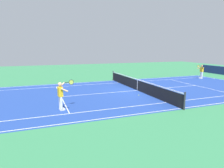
{
  "coord_description": "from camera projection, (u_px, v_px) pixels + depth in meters",
  "views": [
    {
      "loc": [
        7.84,
        14.58,
        3.54
      ],
      "look_at": [
        2.71,
        0.98,
        0.9
      ],
      "focal_mm": 31.25,
      "sensor_mm": 36.0,
      "label": 1
    }
  ],
  "objects": [
    {
      "name": "ground_plane",
      "position": [
        137.0,
        90.0,
        16.78
      ],
      "size": [
        60.0,
        60.0,
        0.0
      ],
      "primitive_type": "plane",
      "color": "#2D7247"
    },
    {
      "name": "court_slab",
      "position": [
        137.0,
        90.0,
        16.78
      ],
      "size": [
        24.2,
        11.4,
        0.0
      ],
      "primitive_type": "cube",
      "color": "navy",
      "rests_on": "ground_plane"
    },
    {
      "name": "court_line_markings",
      "position": [
        137.0,
        90.0,
        16.78
      ],
      "size": [
        23.85,
        11.05,
        0.01
      ],
      "color": "white",
      "rests_on": "ground_plane"
    },
    {
      "name": "tennis_net",
      "position": [
        137.0,
        85.0,
        16.69
      ],
      "size": [
        0.1,
        11.7,
        1.08
      ],
      "color": "#2D2D33",
      "rests_on": "ground_plane"
    },
    {
      "name": "tennis_player_near",
      "position": [
        61.0,
        94.0,
        11.27
      ],
      "size": [
        1.03,
        0.82,
        1.7
      ],
      "color": "white",
      "rests_on": "ground_plane"
    },
    {
      "name": "tennis_player_far",
      "position": [
        201.0,
        71.0,
        23.25
      ],
      "size": [
        1.11,
        0.77,
        1.7
      ],
      "color": "white",
      "rests_on": "ground_plane"
    },
    {
      "name": "tennis_ball",
      "position": [
        139.0,
        95.0,
        14.89
      ],
      "size": [
        0.07,
        0.07,
        0.07
      ],
      "primitive_type": "sphere",
      "color": "#CCE01E",
      "rests_on": "ground_plane"
    }
  ]
}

